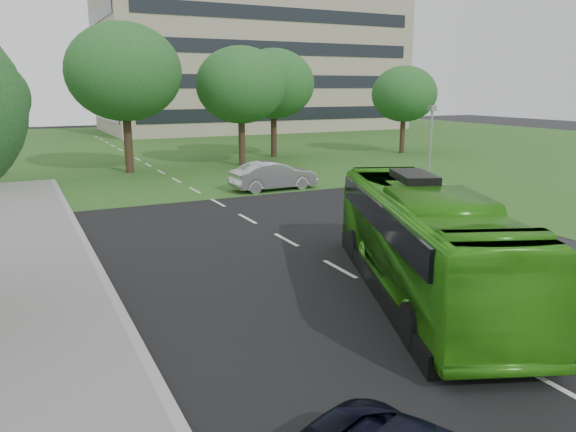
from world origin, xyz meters
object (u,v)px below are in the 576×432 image
object	(u,v)px
bus	(423,241)
camera_pole	(431,134)
tree_park_d	(273,84)
tree_park_e	(404,94)
tree_park_c	(241,85)
sedan	(274,176)
tree_park_b	(124,72)
office_building	(251,37)

from	to	relation	value
bus	camera_pole	size ratio (longest dim) A/B	2.35
bus	camera_pole	xyz separation A→B (m)	(12.54, 14.63, 1.51)
tree_park_d	camera_pole	world-z (taller)	tree_park_d
bus	camera_pole	world-z (taller)	camera_pole
tree_park_e	camera_pole	xyz separation A→B (m)	(-8.87, -14.25, -2.15)
tree_park_c	tree_park_e	distance (m)	16.16
tree_park_d	bus	xyz separation A→B (m)	(-9.80, -31.32, -4.51)
sedan	tree_park_b	bearing A→B (deg)	29.14
tree_park_e	bus	xyz separation A→B (m)	(-21.41, -28.88, -3.66)
tree_park_b	tree_park_e	xyz separation A→B (m)	(24.41, 1.41, -1.57)
tree_park_d	camera_pole	size ratio (longest dim) A/B	1.89
tree_park_e	bus	world-z (taller)	tree_park_e
tree_park_c	tree_park_d	distance (m)	5.97
tree_park_c	camera_pole	world-z (taller)	tree_park_c
tree_park_e	bus	size ratio (longest dim) A/B	0.69
tree_park_d	camera_pole	bearing A→B (deg)	-80.66
tree_park_e	bus	bearing A→B (deg)	-126.55
sedan	tree_park_c	bearing A→B (deg)	-13.36
tree_park_b	camera_pole	distance (m)	20.50
office_building	tree_park_c	bearing A→B (deg)	-113.81
office_building	tree_park_c	size ratio (longest dim) A/B	4.57
tree_park_b	tree_park_d	bearing A→B (deg)	16.72
camera_pole	tree_park_b	bearing A→B (deg)	149.23
office_building	tree_park_c	xyz separation A→B (m)	(-15.62, -35.42, -6.55)
office_building	tree_park_e	distance (m)	34.67
tree_park_b	camera_pole	bearing A→B (deg)	-39.55
tree_park_e	sedan	xyz separation A→B (m)	(-18.21, -11.82, -4.38)
tree_park_c	tree_park_e	world-z (taller)	tree_park_c
camera_pole	bus	bearing A→B (deg)	-121.82
tree_park_d	tree_park_c	bearing A→B (deg)	-138.46
office_building	camera_pole	xyz separation A→B (m)	(-8.41, -48.14, -9.44)
tree_park_c	tree_park_d	xyz separation A→B (m)	(4.47, 3.96, 0.12)
office_building	tree_park_e	world-z (taller)	office_building
bus	office_building	bearing A→B (deg)	93.23
tree_park_c	tree_park_d	world-z (taller)	tree_park_d
tree_park_d	bus	distance (m)	33.12
tree_park_b	bus	size ratio (longest dim) A/B	0.90
tree_park_e	bus	distance (m)	36.14
tree_park_d	tree_park_e	xyz separation A→B (m)	(11.61, -2.43, -0.86)
office_building	tree_park_b	size ratio (longest dim) A/B	3.98
camera_pole	office_building	bearing A→B (deg)	88.87
bus	tree_park_b	bearing A→B (deg)	117.93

